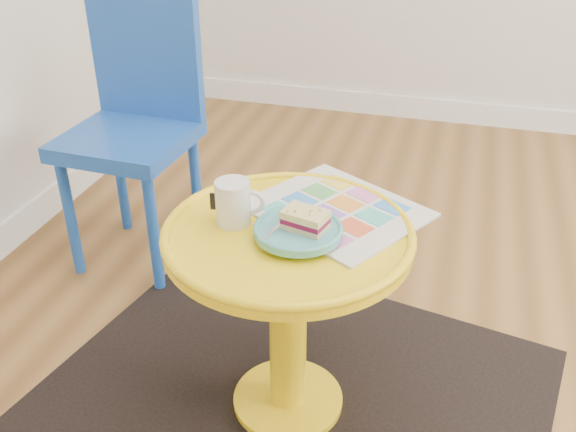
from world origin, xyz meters
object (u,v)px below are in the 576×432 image
(chair, at_px, (136,117))
(mug, at_px, (234,201))
(side_table, at_px, (288,286))
(plate, at_px, (298,231))
(newspaper, at_px, (336,210))

(chair, relative_size, mug, 7.74)
(side_table, distance_m, mug, 0.25)
(mug, xyz_separation_m, plate, (0.16, -0.03, -0.04))
(newspaper, bearing_deg, mug, -121.03)
(newspaper, height_order, mug, mug)
(side_table, bearing_deg, newspaper, 54.84)
(side_table, height_order, chair, chair)
(mug, bearing_deg, plate, -19.00)
(side_table, xyz_separation_m, chair, (-0.71, 0.62, 0.12))
(mug, height_order, plate, mug)
(chair, relative_size, plate, 4.53)
(newspaper, distance_m, plate, 0.16)
(side_table, relative_size, mug, 4.98)
(side_table, relative_size, plate, 2.91)
(side_table, bearing_deg, chair, 139.05)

